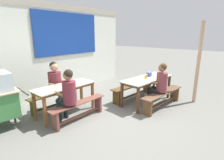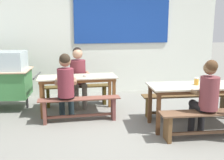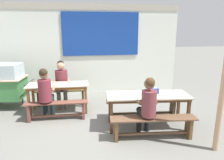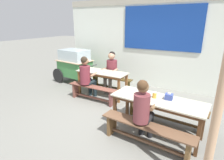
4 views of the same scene
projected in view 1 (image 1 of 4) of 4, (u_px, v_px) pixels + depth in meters
name	position (u px, v px, depth m)	size (l,w,h in m)	color
ground_plane	(115.00, 113.00, 4.67)	(40.00, 40.00, 0.00)	slate
backdrop_wall	(56.00, 48.00, 5.82)	(6.16, 0.23, 2.94)	silver
dining_table_far	(65.00, 89.00, 4.45)	(1.58, 0.64, 0.76)	#BDB59A
dining_table_near	(148.00, 80.00, 5.21)	(1.86, 0.83, 0.76)	beige
bench_far_back	(55.00, 98.00, 4.88)	(1.49, 0.30, 0.45)	#4C3B19
bench_far_front	(79.00, 109.00, 4.22)	(1.52, 0.28, 0.45)	brown
bench_near_back	(133.00, 89.00, 5.66)	(1.82, 0.48, 0.45)	brown
bench_near_front	(163.00, 97.00, 4.95)	(1.74, 0.46, 0.45)	brown
person_center_facing	(56.00, 82.00, 4.76)	(0.47, 0.54, 1.30)	#666056
person_near_front	(159.00, 83.00, 4.82)	(0.40, 0.52, 1.27)	black
person_left_back_turned	(68.00, 93.00, 3.98)	(0.42, 0.54, 1.28)	#1D2B2F
tissue_box	(149.00, 74.00, 5.36)	(0.14, 0.13, 0.14)	#394C9B
condiment_jar	(146.00, 76.00, 5.13)	(0.08, 0.08, 0.12)	gold
soup_bowl	(72.00, 84.00, 4.51)	(0.13, 0.13, 0.04)	silver
wooden_support_post	(198.00, 63.00, 5.11)	(0.10, 0.10, 2.37)	tan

